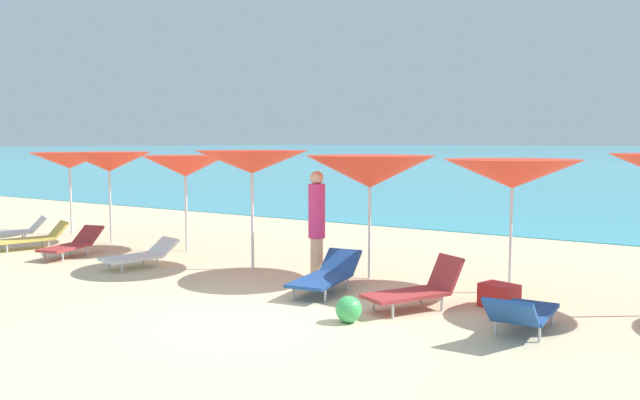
% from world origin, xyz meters
% --- Properties ---
extents(ground_plane, '(50.00, 100.00, 0.30)m').
position_xyz_m(ground_plane, '(0.00, 10.00, -0.15)').
color(ground_plane, beige).
extents(umbrella_0, '(2.01, 2.01, 2.09)m').
position_xyz_m(umbrella_0, '(-8.98, 3.94, 1.88)').
color(umbrella_0, silver).
rests_on(umbrella_0, ground_plane).
extents(umbrella_1, '(1.99, 1.99, 2.12)m').
position_xyz_m(umbrella_1, '(-6.86, 3.45, 1.89)').
color(umbrella_1, silver).
rests_on(umbrella_1, ground_plane).
extents(umbrella_2, '(1.90, 1.90, 2.06)m').
position_xyz_m(umbrella_2, '(-4.65, 3.66, 1.83)').
color(umbrella_2, silver).
rests_on(umbrella_2, ground_plane).
extents(umbrella_3, '(2.14, 2.14, 2.19)m').
position_xyz_m(umbrella_3, '(-2.19, 2.87, 1.98)').
color(umbrella_3, silver).
rests_on(umbrella_3, ground_plane).
extents(umbrella_4, '(2.20, 2.20, 2.12)m').
position_xyz_m(umbrella_4, '(0.03, 3.30, 1.84)').
color(umbrella_4, silver).
rests_on(umbrella_4, ground_plane).
extents(umbrella_5, '(2.14, 2.14, 2.08)m').
position_xyz_m(umbrella_5, '(2.37, 3.60, 1.86)').
color(umbrella_5, silver).
rests_on(umbrella_5, ground_plane).
extents(lounge_chair_0, '(1.24, 1.72, 0.56)m').
position_xyz_m(lounge_chair_0, '(-9.15, 2.38, 0.25)').
color(lounge_chair_0, white).
rests_on(lounge_chair_0, ground_plane).
extents(lounge_chair_1, '(0.83, 1.72, 0.57)m').
position_xyz_m(lounge_chair_1, '(-0.05, 2.04, 0.28)').
color(lounge_chair_1, '#1E478C').
rests_on(lounge_chair_1, ground_plane).
extents(lounge_chair_2, '(0.92, 1.50, 0.50)m').
position_xyz_m(lounge_chair_2, '(-4.06, 1.85, 0.24)').
color(lounge_chair_2, white).
rests_on(lounge_chair_2, ground_plane).
extents(lounge_chair_3, '(0.86, 1.58, 0.56)m').
position_xyz_m(lounge_chair_3, '(-6.12, 1.87, 0.27)').
color(lounge_chair_3, '#A53333').
rests_on(lounge_chair_3, ground_plane).
extents(lounge_chair_5, '(0.99, 1.62, 0.57)m').
position_xyz_m(lounge_chair_5, '(-7.71, 2.02, 0.25)').
color(lounge_chair_5, '#D8BF4C').
rests_on(lounge_chair_5, ground_plane).
extents(lounge_chair_6, '(0.65, 1.55, 0.58)m').
position_xyz_m(lounge_chair_6, '(3.15, 1.44, 0.28)').
color(lounge_chair_6, '#1E478C').
rests_on(lounge_chair_6, ground_plane).
extents(lounge_chair_7, '(1.16, 1.52, 0.72)m').
position_xyz_m(lounge_chair_7, '(1.59, 1.85, 0.30)').
color(lounge_chair_7, '#A53333').
rests_on(lounge_chair_7, ground_plane).
extents(beachgoer_0, '(0.29, 0.29, 1.86)m').
position_xyz_m(beachgoer_0, '(-0.72, 2.79, 1.01)').
color(beachgoer_0, '#DBAA84').
rests_on(beachgoer_0, ground_plane).
extents(beach_ball, '(0.35, 0.35, 0.35)m').
position_xyz_m(beach_ball, '(1.11, 0.75, 0.18)').
color(beach_ball, '#3FB259').
rests_on(beach_ball, ground_plane).
extents(cooler_box, '(0.58, 0.48, 0.34)m').
position_xyz_m(cooler_box, '(2.52, 2.58, 0.17)').
color(cooler_box, red).
rests_on(cooler_box, ground_plane).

